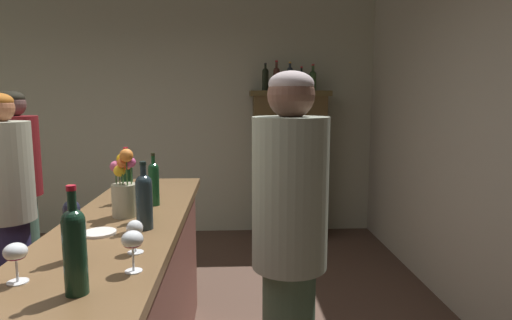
{
  "coord_description": "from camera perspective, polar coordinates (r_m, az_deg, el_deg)",
  "views": [
    {
      "loc": [
        0.96,
        -2.13,
        1.64
      ],
      "look_at": [
        1.1,
        0.53,
        1.26
      ],
      "focal_mm": 30.17,
      "sensor_mm": 36.0,
      "label": 1
    }
  ],
  "objects": [
    {
      "name": "wine_bottle_chardonnay",
      "position": [
        2.1,
        -14.61,
        -5.0
      ],
      "size": [
        0.08,
        0.08,
        0.32
      ],
      "color": "#202E35",
      "rests_on": "bar_counter"
    },
    {
      "name": "cheese_plate",
      "position": [
        2.12,
        -20.06,
        -9.05
      ],
      "size": [
        0.15,
        0.15,
        0.01
      ],
      "primitive_type": "cylinder",
      "color": "white",
      "rests_on": "bar_counter"
    },
    {
      "name": "display_bottle_midright",
      "position": [
        5.03,
        6.03,
        10.48
      ],
      "size": [
        0.06,
        0.06,
        0.28
      ],
      "color": "black",
      "rests_on": "display_cabinet"
    },
    {
      "name": "wine_glass_rear",
      "position": [
        1.8,
        -15.78,
        -8.88
      ],
      "size": [
        0.07,
        0.07,
        0.13
      ],
      "color": "white",
      "rests_on": "bar_counter"
    },
    {
      "name": "flower_arrangement",
      "position": [
        2.35,
        -17.05,
        -3.46
      ],
      "size": [
        0.14,
        0.13,
        0.36
      ],
      "color": "#A5A085",
      "rests_on": "bar_counter"
    },
    {
      "name": "wine_bottle_merlot",
      "position": [
        1.8,
        -23.15,
        -8.15
      ],
      "size": [
        0.06,
        0.06,
        0.29
      ],
      "color": "#23253B",
      "rests_on": "bar_counter"
    },
    {
      "name": "wine_bottle_riesling",
      "position": [
        2.55,
        -13.39,
        -2.84
      ],
      "size": [
        0.06,
        0.06,
        0.31
      ],
      "color": "#123C1F",
      "rests_on": "bar_counter"
    },
    {
      "name": "wine_bottle_rose",
      "position": [
        2.25,
        -14.68,
        -4.76
      ],
      "size": [
        0.06,
        0.06,
        0.27
      ],
      "color": "#304A2D",
      "rests_on": "bar_counter"
    },
    {
      "name": "wine_bottle_malbec",
      "position": [
        1.48,
        -22.91,
        -10.55
      ],
      "size": [
        0.07,
        0.07,
        0.35
      ],
      "color": "#143020",
      "rests_on": "bar_counter"
    },
    {
      "name": "patron_by_cabinet",
      "position": [
        3.98,
        -28.97,
        -3.04
      ],
      "size": [
        0.36,
        0.36,
        1.7
      ],
      "rotation": [
        0.0,
        0.0,
        -0.96
      ],
      "color": "#3F614F",
      "rests_on": "ground"
    },
    {
      "name": "display_cabinet",
      "position": [
        5.06,
        4.32,
        -0.31
      ],
      "size": [
        0.9,
        0.47,
        1.73
      ],
      "color": "#513E21",
      "rests_on": "ground"
    },
    {
      "name": "wall_back",
      "position": [
        5.39,
        -13.26,
        5.44
      ],
      "size": [
        5.42,
        0.12,
        2.82
      ],
      "primitive_type": "cube",
      "color": "#B7B8A0",
      "rests_on": "ground"
    },
    {
      "name": "display_bottle_right",
      "position": [
        5.05,
        7.54,
        10.53
      ],
      "size": [
        0.08,
        0.08,
        0.3
      ],
      "color": "#2C4926",
      "rests_on": "display_cabinet"
    },
    {
      "name": "bartender",
      "position": [
        1.99,
        4.45,
        -11.29
      ],
      "size": [
        0.34,
        0.34,
        1.76
      ],
      "rotation": [
        0.0,
        0.0,
        3.18
      ],
      "color": "#46614A",
      "rests_on": "ground"
    },
    {
      "name": "wine_glass_spare",
      "position": [
        1.67,
        -29.26,
        -10.83
      ],
      "size": [
        0.08,
        0.08,
        0.14
      ],
      "color": "white",
      "rests_on": "bar_counter"
    },
    {
      "name": "wine_glass_front",
      "position": [
        2.77,
        -13.54,
        -2.69
      ],
      "size": [
        0.08,
        0.08,
        0.14
      ],
      "color": "white",
      "rests_on": "bar_counter"
    },
    {
      "name": "wine_glass_mid",
      "position": [
        1.61,
        -16.06,
        -10.35
      ],
      "size": [
        0.08,
        0.08,
        0.15
      ],
      "color": "white",
      "rests_on": "bar_counter"
    },
    {
      "name": "patron_in_grey",
      "position": [
        3.3,
        -30.16,
        -5.56
      ],
      "size": [
        0.36,
        0.36,
        1.68
      ],
      "rotation": [
        0.0,
        0.0,
        -0.94
      ],
      "color": "#252345",
      "rests_on": "ground"
    },
    {
      "name": "display_bottle_midleft",
      "position": [
        5.0,
        2.72,
        10.85
      ],
      "size": [
        0.07,
        0.07,
        0.34
      ],
      "color": "#47261F",
      "rests_on": "display_cabinet"
    },
    {
      "name": "wine_bottle_syrah",
      "position": [
        2.68,
        -16.75,
        -2.33
      ],
      "size": [
        0.07,
        0.07,
        0.33
      ],
      "color": "#14351D",
      "rests_on": "bar_counter"
    },
    {
      "name": "display_bottle_center",
      "position": [
        5.02,
        4.51,
        10.84
      ],
      "size": [
        0.07,
        0.07,
        0.33
      ],
      "color": "#232D36",
      "rests_on": "display_cabinet"
    },
    {
      "name": "display_bottle_left",
      "position": [
        4.99,
        1.25,
        10.78
      ],
      "size": [
        0.08,
        0.08,
        0.31
      ],
      "color": "black",
      "rests_on": "display_cabinet"
    },
    {
      "name": "bar_counter",
      "position": [
        2.52,
        -16.51,
        -18.67
      ],
      "size": [
        0.59,
        2.27,
        1.02
      ],
      "color": "brown",
      "rests_on": "ground"
    }
  ]
}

